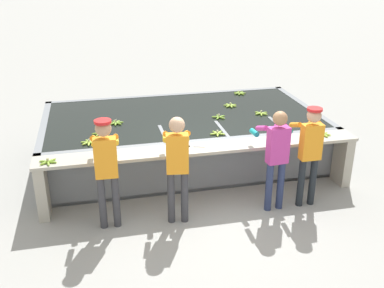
{
  "coord_description": "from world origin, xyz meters",
  "views": [
    {
      "loc": [
        -1.64,
        -6.12,
        3.72
      ],
      "look_at": [
        0.0,
        1.03,
        0.64
      ],
      "focal_mm": 42.0,
      "sensor_mm": 36.0,
      "label": 1
    }
  ],
  "objects_px": {
    "banana_bunch_ledge_1": "(280,139)",
    "knife_0": "(191,146)",
    "banana_bunch_floating_1": "(261,113)",
    "banana_bunch_floating_0": "(240,93)",
    "worker_2": "(276,152)",
    "banana_bunch_floating_6": "(116,123)",
    "banana_bunch_floating_7": "(89,142)",
    "worker_0": "(106,163)",
    "banana_bunch_ledge_2": "(48,162)",
    "banana_bunch_floating_5": "(219,117)",
    "banana_bunch_ledge_0": "(323,134)",
    "worker_1": "(177,160)",
    "banana_bunch_floating_2": "(217,133)",
    "banana_bunch_floating_4": "(230,105)",
    "banana_bunch_floating_3": "(100,133)",
    "worker_3": "(310,147)"
  },
  "relations": [
    {
      "from": "banana_bunch_floating_1",
      "to": "knife_0",
      "type": "xyz_separation_m",
      "value": [
        -1.67,
        -1.26,
        -0.01
      ]
    },
    {
      "from": "banana_bunch_floating_1",
      "to": "banana_bunch_floating_6",
      "type": "relative_size",
      "value": 1.0
    },
    {
      "from": "banana_bunch_floating_4",
      "to": "worker_0",
      "type": "bearing_deg",
      "value": -137.03
    },
    {
      "from": "banana_bunch_ledge_2",
      "to": "worker_3",
      "type": "bearing_deg",
      "value": -6.82
    },
    {
      "from": "worker_1",
      "to": "banana_bunch_floating_7",
      "type": "xyz_separation_m",
      "value": [
        -1.23,
        1.14,
        -0.07
      ]
    },
    {
      "from": "worker_0",
      "to": "banana_bunch_ledge_2",
      "type": "bearing_deg",
      "value": 152.95
    },
    {
      "from": "banana_bunch_ledge_1",
      "to": "knife_0",
      "type": "xyz_separation_m",
      "value": [
        -1.48,
        0.07,
        -0.01
      ]
    },
    {
      "from": "worker_2",
      "to": "banana_bunch_floating_2",
      "type": "relative_size",
      "value": 5.9
    },
    {
      "from": "worker_0",
      "to": "banana_bunch_floating_0",
      "type": "relative_size",
      "value": 5.98
    },
    {
      "from": "banana_bunch_ledge_2",
      "to": "knife_0",
      "type": "distance_m",
      "value": 2.19
    },
    {
      "from": "banana_bunch_floating_2",
      "to": "banana_bunch_floating_7",
      "type": "xyz_separation_m",
      "value": [
        -2.14,
        0.08,
        -0.0
      ]
    },
    {
      "from": "banana_bunch_floating_5",
      "to": "banana_bunch_ledge_0",
      "type": "xyz_separation_m",
      "value": [
        1.46,
        -1.26,
        0.0
      ]
    },
    {
      "from": "worker_3",
      "to": "banana_bunch_floating_4",
      "type": "xyz_separation_m",
      "value": [
        -0.51,
        2.46,
        -0.06
      ]
    },
    {
      "from": "worker_2",
      "to": "banana_bunch_ledge_1",
      "type": "distance_m",
      "value": 0.6
    },
    {
      "from": "worker_3",
      "to": "banana_bunch_floating_4",
      "type": "relative_size",
      "value": 5.84
    },
    {
      "from": "banana_bunch_floating_1",
      "to": "banana_bunch_floating_2",
      "type": "xyz_separation_m",
      "value": [
        -1.11,
        -0.83,
        0.0
      ]
    },
    {
      "from": "banana_bunch_floating_2",
      "to": "banana_bunch_floating_4",
      "type": "bearing_deg",
      "value": 64.74
    },
    {
      "from": "banana_bunch_floating_0",
      "to": "banana_bunch_floating_5",
      "type": "bearing_deg",
      "value": -121.82
    },
    {
      "from": "banana_bunch_floating_4",
      "to": "banana_bunch_ledge_2",
      "type": "distance_m",
      "value": 3.96
    },
    {
      "from": "worker_0",
      "to": "banana_bunch_floating_4",
      "type": "xyz_separation_m",
      "value": [
        2.59,
        2.41,
        -0.09
      ]
    },
    {
      "from": "banana_bunch_floating_1",
      "to": "banana_bunch_floating_7",
      "type": "distance_m",
      "value": 3.34
    },
    {
      "from": "banana_bunch_ledge_1",
      "to": "knife_0",
      "type": "height_order",
      "value": "banana_bunch_ledge_1"
    },
    {
      "from": "banana_bunch_floating_1",
      "to": "banana_bunch_ledge_1",
      "type": "relative_size",
      "value": 1.0
    },
    {
      "from": "banana_bunch_floating_2",
      "to": "banana_bunch_ledge_2",
      "type": "xyz_separation_m",
      "value": [
        -2.74,
        -0.55,
        0.0
      ]
    },
    {
      "from": "worker_0",
      "to": "banana_bunch_floating_0",
      "type": "height_order",
      "value": "worker_0"
    },
    {
      "from": "worker_1",
      "to": "knife_0",
      "type": "xyz_separation_m",
      "value": [
        0.35,
        0.63,
        -0.07
      ]
    },
    {
      "from": "banana_bunch_floating_1",
      "to": "knife_0",
      "type": "bearing_deg",
      "value": -142.81
    },
    {
      "from": "banana_bunch_floating_1",
      "to": "worker_1",
      "type": "bearing_deg",
      "value": -136.82
    },
    {
      "from": "banana_bunch_floating_6",
      "to": "knife_0",
      "type": "bearing_deg",
      "value": -50.96
    },
    {
      "from": "worker_3",
      "to": "banana_bunch_floating_1",
      "type": "distance_m",
      "value": 1.86
    },
    {
      "from": "banana_bunch_floating_7",
      "to": "knife_0",
      "type": "height_order",
      "value": "banana_bunch_floating_7"
    },
    {
      "from": "worker_0",
      "to": "worker_3",
      "type": "height_order",
      "value": "worker_0"
    },
    {
      "from": "banana_bunch_floating_1",
      "to": "banana_bunch_ledge_0",
      "type": "bearing_deg",
      "value": -64.73
    },
    {
      "from": "worker_2",
      "to": "banana_bunch_floating_3",
      "type": "bearing_deg",
      "value": 150.15
    },
    {
      "from": "banana_bunch_ledge_1",
      "to": "banana_bunch_floating_7",
      "type": "bearing_deg",
      "value": 169.18
    },
    {
      "from": "banana_bunch_floating_1",
      "to": "banana_bunch_floating_0",
      "type": "bearing_deg",
      "value": 88.65
    },
    {
      "from": "banana_bunch_floating_3",
      "to": "banana_bunch_ledge_2",
      "type": "xyz_separation_m",
      "value": [
        -0.79,
        -1.0,
        0.0
      ]
    },
    {
      "from": "banana_bunch_floating_5",
      "to": "banana_bunch_ledge_0",
      "type": "bearing_deg",
      "value": -40.81
    },
    {
      "from": "worker_2",
      "to": "banana_bunch_floating_6",
      "type": "bearing_deg",
      "value": 139.48
    },
    {
      "from": "banana_bunch_ledge_1",
      "to": "banana_bunch_floating_6",
      "type": "bearing_deg",
      "value": 151.06
    },
    {
      "from": "banana_bunch_floating_0",
      "to": "banana_bunch_ledge_1",
      "type": "distance_m",
      "value": 2.75
    },
    {
      "from": "banana_bunch_ledge_1",
      "to": "worker_3",
      "type": "bearing_deg",
      "value": -62.83
    },
    {
      "from": "banana_bunch_floating_5",
      "to": "knife_0",
      "type": "distance_m",
      "value": 1.48
    },
    {
      "from": "worker_2",
      "to": "banana_bunch_floating_6",
      "type": "xyz_separation_m",
      "value": [
        -2.28,
        1.95,
        -0.04
      ]
    },
    {
      "from": "worker_0",
      "to": "banana_bunch_ledge_1",
      "type": "height_order",
      "value": "worker_0"
    },
    {
      "from": "banana_bunch_floating_6",
      "to": "banana_bunch_ledge_1",
      "type": "relative_size",
      "value": 1.0
    },
    {
      "from": "worker_1",
      "to": "banana_bunch_floating_0",
      "type": "distance_m",
      "value": 3.88
    },
    {
      "from": "banana_bunch_floating_0",
      "to": "banana_bunch_ledge_0",
      "type": "distance_m",
      "value": 2.74
    },
    {
      "from": "worker_3",
      "to": "banana_bunch_floating_4",
      "type": "height_order",
      "value": "worker_3"
    },
    {
      "from": "banana_bunch_floating_0",
      "to": "banana_bunch_ledge_2",
      "type": "height_order",
      "value": "banana_bunch_ledge_2"
    }
  ]
}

